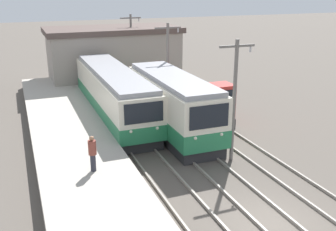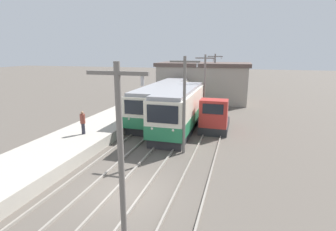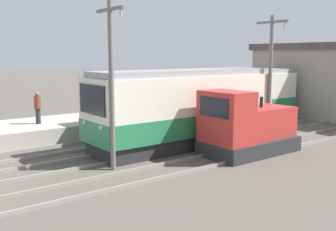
{
  "view_description": "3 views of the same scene",
  "coord_description": "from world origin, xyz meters",
  "px_view_note": "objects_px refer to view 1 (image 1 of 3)",
  "views": [
    {
      "loc": [
        -8.82,
        -11.3,
        9.17
      ],
      "look_at": [
        -0.79,
        9.22,
        1.85
      ],
      "focal_mm": 42.0,
      "sensor_mm": 36.0,
      "label": 1
    },
    {
      "loc": [
        5.29,
        -10.81,
        6.87
      ],
      "look_at": [
        -0.49,
        9.75,
        1.65
      ],
      "focal_mm": 28.0,
      "sensor_mm": 36.0,
      "label": 2
    },
    {
      "loc": [
        15.16,
        -1.49,
        4.56
      ],
      "look_at": [
        0.25,
        9.85,
        1.65
      ],
      "focal_mm": 42.0,
      "sensor_mm": 36.0,
      "label": 3
    }
  ],
  "objects_px": {
    "catenary_mast_mid": "(234,96)",
    "commuter_train_center": "(173,107)",
    "catenary_mast_distant": "(131,46)",
    "person_on_platform": "(92,152)",
    "shunting_locomotive": "(206,105)",
    "catenary_mast_far": "(168,64)",
    "commuter_train_left": "(114,96)"
  },
  "relations": [
    {
      "from": "catenary_mast_mid",
      "to": "commuter_train_left",
      "type": "bearing_deg",
      "value": 115.01
    },
    {
      "from": "shunting_locomotive",
      "to": "person_on_platform",
      "type": "distance_m",
      "value": 11.23
    },
    {
      "from": "catenary_mast_distant",
      "to": "person_on_platform",
      "type": "distance_m",
      "value": 21.11
    },
    {
      "from": "catenary_mast_far",
      "to": "catenary_mast_mid",
      "type": "bearing_deg",
      "value": -90.0
    },
    {
      "from": "person_on_platform",
      "to": "catenary_mast_distant",
      "type": "bearing_deg",
      "value": 68.58
    },
    {
      "from": "commuter_train_center",
      "to": "catenary_mast_far",
      "type": "height_order",
      "value": "catenary_mast_far"
    },
    {
      "from": "commuter_train_left",
      "to": "shunting_locomotive",
      "type": "height_order",
      "value": "commuter_train_left"
    },
    {
      "from": "commuter_train_center",
      "to": "shunting_locomotive",
      "type": "relative_size",
      "value": 2.17
    },
    {
      "from": "shunting_locomotive",
      "to": "catenary_mast_mid",
      "type": "relative_size",
      "value": 0.71
    },
    {
      "from": "catenary_mast_mid",
      "to": "commuter_train_center",
      "type": "bearing_deg",
      "value": 106.97
    },
    {
      "from": "shunting_locomotive",
      "to": "catenary_mast_far",
      "type": "bearing_deg",
      "value": 113.15
    },
    {
      "from": "commuter_train_left",
      "to": "commuter_train_center",
      "type": "bearing_deg",
      "value": -56.89
    },
    {
      "from": "catenary_mast_far",
      "to": "catenary_mast_distant",
      "type": "bearing_deg",
      "value": 90.0
    },
    {
      "from": "commuter_train_left",
      "to": "person_on_platform",
      "type": "height_order",
      "value": "commuter_train_left"
    },
    {
      "from": "catenary_mast_distant",
      "to": "commuter_train_center",
      "type": "bearing_deg",
      "value": -96.01
    },
    {
      "from": "catenary_mast_distant",
      "to": "person_on_platform",
      "type": "xyz_separation_m",
      "value": [
        -7.68,
        -19.58,
        -1.84
      ]
    },
    {
      "from": "commuter_train_center",
      "to": "person_on_platform",
      "type": "height_order",
      "value": "commuter_train_center"
    },
    {
      "from": "catenary_mast_distant",
      "to": "person_on_platform",
      "type": "relative_size",
      "value": 3.76
    },
    {
      "from": "shunting_locomotive",
      "to": "catenary_mast_distant",
      "type": "distance_m",
      "value": 13.42
    },
    {
      "from": "commuter_train_center",
      "to": "shunting_locomotive",
      "type": "height_order",
      "value": "commuter_train_center"
    },
    {
      "from": "shunting_locomotive",
      "to": "catenary_mast_far",
      "type": "height_order",
      "value": "catenary_mast_far"
    },
    {
      "from": "commuter_train_left",
      "to": "catenary_mast_far",
      "type": "xyz_separation_m",
      "value": [
        4.31,
        0.4,
        1.94
      ]
    },
    {
      "from": "commuter_train_left",
      "to": "catenary_mast_far",
      "type": "relative_size",
      "value": 2.14
    },
    {
      "from": "catenary_mast_far",
      "to": "person_on_platform",
      "type": "xyz_separation_m",
      "value": [
        -7.68,
        -9.95,
        -1.84
      ]
    },
    {
      "from": "commuter_train_center",
      "to": "catenary_mast_distant",
      "type": "height_order",
      "value": "catenary_mast_distant"
    },
    {
      "from": "commuter_train_left",
      "to": "catenary_mast_distant",
      "type": "bearing_deg",
      "value": 66.75
    },
    {
      "from": "shunting_locomotive",
      "to": "person_on_platform",
      "type": "height_order",
      "value": "shunting_locomotive"
    },
    {
      "from": "catenary_mast_distant",
      "to": "catenary_mast_far",
      "type": "bearing_deg",
      "value": -90.0
    },
    {
      "from": "shunting_locomotive",
      "to": "catenary_mast_far",
      "type": "distance_m",
      "value": 4.49
    },
    {
      "from": "commuter_train_center",
      "to": "catenary_mast_mid",
      "type": "bearing_deg",
      "value": -73.03
    },
    {
      "from": "commuter_train_left",
      "to": "shunting_locomotive",
      "type": "distance_m",
      "value": 6.59
    },
    {
      "from": "shunting_locomotive",
      "to": "catenary_mast_distant",
      "type": "xyz_separation_m",
      "value": [
        -1.49,
        13.12,
        2.41
      ]
    }
  ]
}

